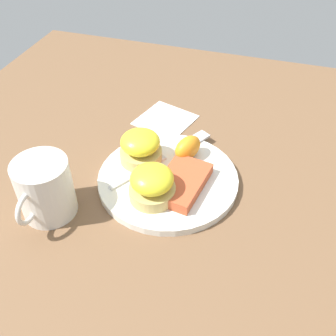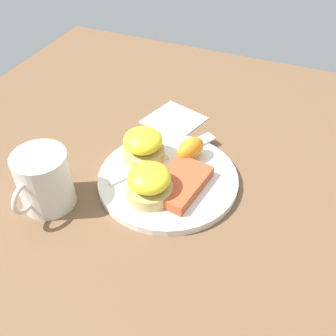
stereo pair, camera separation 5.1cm
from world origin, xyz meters
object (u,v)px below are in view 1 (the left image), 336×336
at_px(hashbrown_patty, 182,182).
at_px(orange_wedge, 188,148).
at_px(sandwich_benedict_left, 141,147).
at_px(cup, 45,189).
at_px(fork, 168,155).
at_px(sandwich_benedict_right, 152,184).

bearing_deg(hashbrown_patty, orange_wedge, -172.06).
relative_size(sandwich_benedict_left, cup, 0.65).
bearing_deg(hashbrown_patty, fork, -147.40).
relative_size(sandwich_benedict_left, hashbrown_patty, 0.67).
height_order(hashbrown_patty, fork, hashbrown_patty).
height_order(orange_wedge, fork, orange_wedge).
bearing_deg(fork, sandwich_benedict_left, -61.58).
height_order(sandwich_benedict_right, fork, sandwich_benedict_right).
relative_size(hashbrown_patty, cup, 0.97).
height_order(sandwich_benedict_right, cup, cup).
bearing_deg(sandwich_benedict_left, fork, 118.42).
bearing_deg(fork, hashbrown_patty, 32.60).
relative_size(sandwich_benedict_left, fork, 0.37).
xyz_separation_m(orange_wedge, cup, (0.19, -0.19, 0.02)).
distance_m(sandwich_benedict_left, fork, 0.06).
distance_m(sandwich_benedict_left, cup, 0.19).
height_order(sandwich_benedict_left, orange_wedge, sandwich_benedict_left).
xyz_separation_m(hashbrown_patty, fork, (-0.07, -0.05, -0.01)).
xyz_separation_m(sandwich_benedict_right, fork, (-0.11, -0.01, -0.03)).
distance_m(sandwich_benedict_left, hashbrown_patty, 0.11).
bearing_deg(sandwich_benedict_left, sandwich_benedict_right, 31.19).
height_order(fork, cup, cup).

